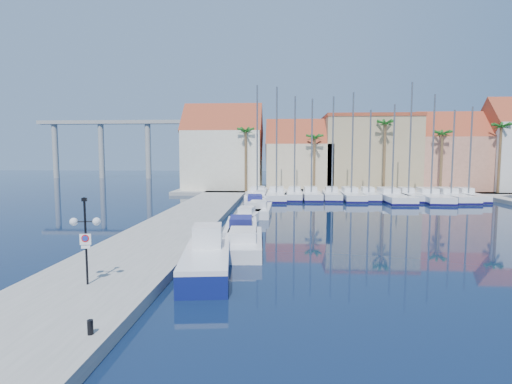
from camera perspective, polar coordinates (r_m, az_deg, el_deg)
ground at (r=17.51m, az=6.56°, el=-14.29°), size 260.00×260.00×0.00m
quay_west at (r=31.54m, az=-11.43°, el=-5.04°), size 6.00×77.00×0.50m
shore_north at (r=65.63m, az=13.06°, el=0.28°), size 54.00×16.00×0.50m
lamp_post at (r=17.87m, az=-23.20°, el=-4.70°), size 1.23×0.46×3.64m
bollard at (r=13.55m, az=-22.59°, el=-17.41°), size 0.18×0.18×0.45m
fishing_boat at (r=19.93m, az=-7.10°, el=-9.57°), size 2.95×6.75×2.29m
motorboat_west_0 at (r=24.85m, az=-1.81°, el=-7.13°), size 2.63×7.18×1.40m
motorboat_west_1 at (r=29.62m, az=-2.12°, el=-5.10°), size 2.73×7.19×1.40m
motorboat_west_2 at (r=35.01m, az=-1.21°, el=-3.48°), size 2.24×5.51×1.40m
motorboat_west_3 at (r=39.36m, az=0.43°, el=-2.50°), size 2.40×7.10×1.40m
motorboat_west_4 at (r=45.45m, az=-0.19°, el=-1.45°), size 2.90×7.45×1.40m
motorboat_west_5 at (r=50.29m, az=0.66°, el=-0.79°), size 2.00×5.79×1.40m
motorboat_west_6 at (r=54.52m, az=0.89°, el=-0.32°), size 2.29×6.05×1.40m
sailboat_0 at (r=52.94m, az=0.22°, el=-0.36°), size 2.77×9.96×14.78m
sailboat_1 at (r=52.74m, az=2.94°, el=-0.40°), size 2.79×10.22×14.52m
sailboat_2 at (r=53.36m, az=5.52°, el=-0.34°), size 2.92×8.85×13.42m
sailboat_3 at (r=53.57m, az=7.84°, el=-0.35°), size 2.47×8.89×13.10m
sailboat_4 at (r=53.77m, az=10.76°, el=-0.36°), size 2.70×8.49×13.35m
sailboat_5 at (r=53.96m, az=13.36°, el=-0.41°), size 2.69×9.79×13.81m
sailboat_6 at (r=54.70m, az=15.73°, el=-0.39°), size 2.71×8.33×11.62m
sailboat_7 at (r=54.01m, az=18.64°, el=-0.59°), size 3.31×11.79×12.16m
sailboat_8 at (r=55.56m, az=20.81°, el=-0.40°), size 2.74×8.63×14.99m
sailboat_9 at (r=55.56m, az=23.53°, el=-0.58°), size 3.92×11.66×13.33m
sailboat_10 at (r=57.08m, az=25.81°, el=-0.54°), size 3.42×10.98×11.48m
sailboat_11 at (r=58.30m, az=27.86°, el=-0.48°), size 2.35×8.62×11.91m
building_0 at (r=64.12m, az=-4.67°, el=5.90°), size 12.30×9.00×13.50m
building_1 at (r=63.54m, az=6.15°, el=4.78°), size 10.30×8.00×11.00m
building_2 at (r=65.96m, az=15.75°, el=5.47°), size 14.20×10.20×11.50m
building_3 at (r=68.57m, az=25.80°, el=4.79°), size 10.30×8.00×12.00m
palm_0 at (r=58.77m, az=-1.48°, el=8.46°), size 2.60×2.60×10.15m
palm_1 at (r=58.72m, az=8.37°, el=7.48°), size 2.60×2.60×9.15m
palm_2 at (r=60.49m, az=18.00°, el=9.00°), size 2.60×2.60×11.15m
palm_3 at (r=62.87m, az=25.09°, el=7.33°), size 2.60×2.60×9.65m
palm_4 at (r=66.25m, az=31.63°, el=7.73°), size 2.60×2.60×10.65m
viaduct at (r=105.68m, az=-17.83°, el=7.45°), size 48.00×2.20×14.45m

